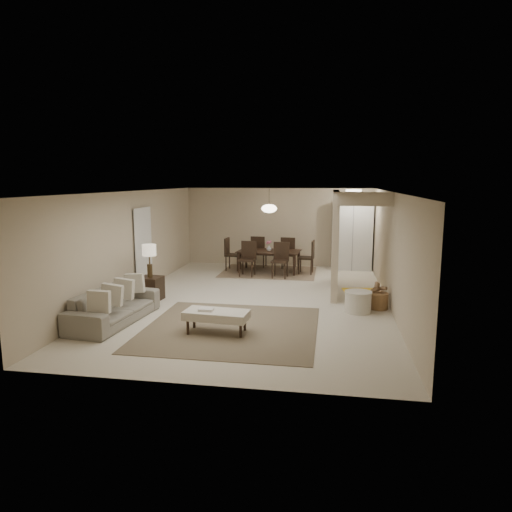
% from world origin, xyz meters
% --- Properties ---
extents(floor, '(9.00, 9.00, 0.00)m').
position_xyz_m(floor, '(0.00, 0.00, 0.00)').
color(floor, beige).
rests_on(floor, ground).
extents(ceiling, '(9.00, 9.00, 0.00)m').
position_xyz_m(ceiling, '(0.00, 0.00, 2.50)').
color(ceiling, white).
rests_on(ceiling, back_wall).
extents(back_wall, '(6.00, 0.00, 6.00)m').
position_xyz_m(back_wall, '(0.00, 4.50, 1.25)').
color(back_wall, '#C6B396').
rests_on(back_wall, floor).
extents(left_wall, '(0.00, 9.00, 9.00)m').
position_xyz_m(left_wall, '(-3.00, 0.00, 1.25)').
color(left_wall, '#C6B396').
rests_on(left_wall, floor).
extents(right_wall, '(0.00, 9.00, 9.00)m').
position_xyz_m(right_wall, '(3.00, 0.00, 1.25)').
color(right_wall, '#C6B396').
rests_on(right_wall, floor).
extents(partition, '(0.15, 2.50, 2.50)m').
position_xyz_m(partition, '(1.80, 1.25, 1.25)').
color(partition, '#C6B396').
rests_on(partition, floor).
extents(doorway, '(0.04, 0.90, 2.04)m').
position_xyz_m(doorway, '(-2.97, 0.60, 1.02)').
color(doorway, black).
rests_on(doorway, floor).
extents(pantry_cabinet, '(1.20, 0.55, 2.10)m').
position_xyz_m(pantry_cabinet, '(2.35, 4.15, 1.05)').
color(pantry_cabinet, white).
rests_on(pantry_cabinet, floor).
extents(flush_light, '(0.44, 0.44, 0.05)m').
position_xyz_m(flush_light, '(2.30, 3.20, 2.46)').
color(flush_light, white).
rests_on(flush_light, ceiling).
extents(living_rug, '(3.20, 3.20, 0.01)m').
position_xyz_m(living_rug, '(-0.12, -2.08, 0.01)').
color(living_rug, brown).
rests_on(living_rug, floor).
extents(sofa, '(2.28, 1.05, 0.65)m').
position_xyz_m(sofa, '(-2.45, -2.08, 0.32)').
color(sofa, gray).
rests_on(sofa, floor).
extents(ottoman_bench, '(1.20, 0.63, 0.42)m').
position_xyz_m(ottoman_bench, '(-0.32, -2.38, 0.33)').
color(ottoman_bench, beige).
rests_on(ottoman_bench, living_rug).
extents(side_table, '(0.54, 0.54, 0.54)m').
position_xyz_m(side_table, '(-2.40, -0.37, 0.27)').
color(side_table, black).
rests_on(side_table, floor).
extents(table_lamp, '(0.32, 0.32, 0.76)m').
position_xyz_m(table_lamp, '(-2.40, -0.37, 1.11)').
color(table_lamp, '#45351D').
rests_on(table_lamp, side_table).
extents(round_pouf, '(0.57, 0.57, 0.44)m').
position_xyz_m(round_pouf, '(2.30, -0.60, 0.22)').
color(round_pouf, beige).
rests_on(round_pouf, floor).
extents(wicker_basket, '(0.43, 0.43, 0.35)m').
position_xyz_m(wicker_basket, '(2.75, -0.26, 0.18)').
color(wicker_basket, brown).
rests_on(wicker_basket, floor).
extents(dining_rug, '(2.80, 2.10, 0.01)m').
position_xyz_m(dining_rug, '(-0.13, 3.30, 0.01)').
color(dining_rug, brown).
rests_on(dining_rug, floor).
extents(dining_table, '(1.93, 1.17, 0.65)m').
position_xyz_m(dining_table, '(-0.13, 3.30, 0.33)').
color(dining_table, black).
rests_on(dining_table, dining_rug).
extents(dining_chairs, '(2.72, 2.05, 1.00)m').
position_xyz_m(dining_chairs, '(-0.13, 3.30, 0.50)').
color(dining_chairs, black).
rests_on(dining_chairs, dining_rug).
extents(vase, '(0.16, 0.16, 0.16)m').
position_xyz_m(vase, '(-0.13, 3.30, 0.73)').
color(vase, silver).
rests_on(vase, dining_table).
extents(yellow_mat, '(0.87, 0.60, 0.01)m').
position_xyz_m(yellow_mat, '(2.43, 1.35, 0.01)').
color(yellow_mat, yellow).
rests_on(yellow_mat, floor).
extents(pendant_light, '(0.46, 0.46, 0.71)m').
position_xyz_m(pendant_light, '(-0.13, 3.30, 1.92)').
color(pendant_light, '#45351D').
rests_on(pendant_light, ceiling).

